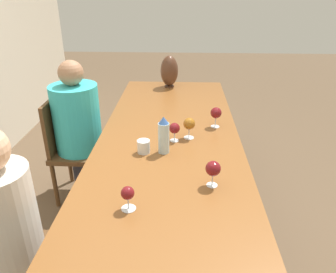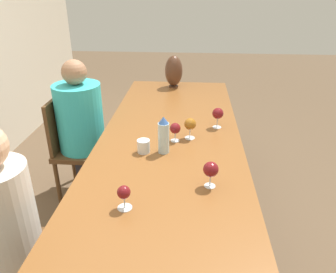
% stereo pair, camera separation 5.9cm
% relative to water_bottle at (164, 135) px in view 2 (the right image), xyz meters
% --- Properties ---
extents(ground_plane, '(14.00, 14.00, 0.00)m').
position_rel_water_bottle_xyz_m(ground_plane, '(0.01, -0.03, -0.88)').
color(ground_plane, brown).
extents(dining_table, '(3.16, 0.98, 0.76)m').
position_rel_water_bottle_xyz_m(dining_table, '(0.01, -0.03, -0.18)').
color(dining_table, brown).
rests_on(dining_table, ground_plane).
extents(water_bottle, '(0.07, 0.07, 0.24)m').
position_rel_water_bottle_xyz_m(water_bottle, '(0.00, 0.00, 0.00)').
color(water_bottle, '#ADCCD6').
rests_on(water_bottle, dining_table).
extents(water_tumbler, '(0.08, 0.08, 0.08)m').
position_rel_water_bottle_xyz_m(water_tumbler, '(-0.01, 0.13, -0.08)').
color(water_tumbler, silver).
rests_on(water_tumbler, dining_table).
extents(vase, '(0.18, 0.18, 0.32)m').
position_rel_water_bottle_xyz_m(vase, '(1.41, 0.02, 0.05)').
color(vase, '#4C2D1E').
rests_on(vase, dining_table).
extents(wine_glass_0, '(0.08, 0.08, 0.15)m').
position_rel_water_bottle_xyz_m(wine_glass_0, '(-0.36, -0.28, -0.02)').
color(wine_glass_0, silver).
rests_on(wine_glass_0, dining_table).
extents(wine_glass_1, '(0.08, 0.08, 0.15)m').
position_rel_water_bottle_xyz_m(wine_glass_1, '(0.42, -0.36, -0.01)').
color(wine_glass_1, silver).
rests_on(wine_glass_1, dining_table).
extents(wine_glass_2, '(0.08, 0.08, 0.15)m').
position_rel_water_bottle_xyz_m(wine_glass_2, '(0.22, -0.16, -0.01)').
color(wine_glass_2, silver).
rests_on(wine_glass_2, dining_table).
extents(wine_glass_3, '(0.07, 0.07, 0.13)m').
position_rel_water_bottle_xyz_m(wine_glass_3, '(0.17, -0.06, -0.03)').
color(wine_glass_3, silver).
rests_on(wine_glass_3, dining_table).
extents(wine_glass_4, '(0.07, 0.07, 0.12)m').
position_rel_water_bottle_xyz_m(wine_glass_4, '(-0.58, 0.14, -0.03)').
color(wine_glass_4, silver).
rests_on(wine_glass_4, dining_table).
extents(chair_far, '(0.44, 0.44, 0.89)m').
position_rel_water_bottle_xyz_m(chair_far, '(0.59, 0.81, -0.40)').
color(chair_far, brown).
rests_on(chair_far, ground_plane).
extents(person_near, '(0.33, 0.33, 1.19)m').
position_rel_water_bottle_xyz_m(person_near, '(-0.62, 0.73, -0.23)').
color(person_near, '#2D2D38').
rests_on(person_near, ground_plane).
extents(person_far, '(0.38, 0.38, 1.21)m').
position_rel_water_bottle_xyz_m(person_far, '(0.59, 0.73, -0.24)').
color(person_far, '#2D2D38').
rests_on(person_far, ground_plane).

